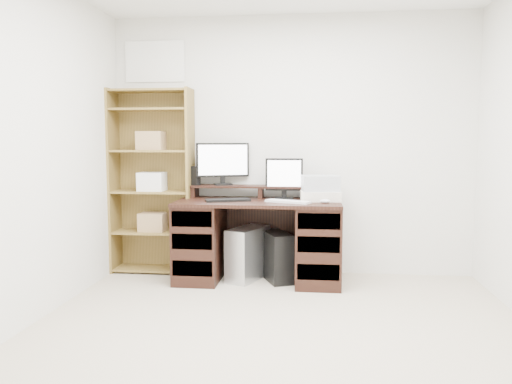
% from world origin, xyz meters
% --- Properties ---
extents(room, '(3.54, 4.04, 2.54)m').
position_xyz_m(room, '(-0.00, 0.00, 1.25)').
color(room, '#BEB097').
rests_on(room, ground).
extents(desk, '(1.50, 0.70, 0.75)m').
position_xyz_m(desk, '(-0.28, 1.64, 0.39)').
color(desk, black).
rests_on(desk, ground).
extents(riser_shelf, '(1.40, 0.22, 0.12)m').
position_xyz_m(riser_shelf, '(-0.28, 1.85, 0.84)').
color(riser_shelf, black).
rests_on(riser_shelf, desk).
extents(monitor_wide, '(0.49, 0.21, 0.41)m').
position_xyz_m(monitor_wide, '(-0.65, 1.88, 1.10)').
color(monitor_wide, black).
rests_on(monitor_wide, riser_shelf).
extents(monitor_small, '(0.35, 0.13, 0.38)m').
position_xyz_m(monitor_small, '(-0.05, 1.80, 0.96)').
color(monitor_small, black).
rests_on(monitor_small, desk).
extents(speaker, '(0.09, 0.09, 0.18)m').
position_xyz_m(speaker, '(-0.91, 1.82, 0.96)').
color(speaker, black).
rests_on(speaker, riser_shelf).
extents(keyboard_black, '(0.43, 0.27, 0.02)m').
position_xyz_m(keyboard_black, '(-0.55, 1.55, 0.76)').
color(keyboard_black, black).
rests_on(keyboard_black, desk).
extents(keyboard_white, '(0.42, 0.27, 0.02)m').
position_xyz_m(keyboard_white, '(-0.00, 1.52, 0.76)').
color(keyboard_white, silver).
rests_on(keyboard_white, desk).
extents(mouse, '(0.10, 0.08, 0.04)m').
position_xyz_m(mouse, '(0.33, 1.51, 0.77)').
color(mouse, silver).
rests_on(mouse, desk).
extents(printer, '(0.38, 0.29, 0.09)m').
position_xyz_m(printer, '(0.29, 1.69, 0.79)').
color(printer, beige).
rests_on(printer, desk).
extents(basket, '(0.36, 0.29, 0.14)m').
position_xyz_m(basket, '(0.29, 1.69, 0.91)').
color(basket, '#A5AAB0').
rests_on(basket, printer).
extents(tower_silver, '(0.39, 0.54, 0.49)m').
position_xyz_m(tower_silver, '(-0.38, 1.66, 0.25)').
color(tower_silver, '#B9BCC0').
rests_on(tower_silver, ground).
extents(tower_black, '(0.36, 0.49, 0.45)m').
position_xyz_m(tower_black, '(-0.11, 1.67, 0.23)').
color(tower_black, black).
rests_on(tower_black, ground).
extents(bookshelf, '(0.80, 0.30, 1.80)m').
position_xyz_m(bookshelf, '(-1.35, 1.86, 0.92)').
color(bookshelf, olive).
rests_on(bookshelf, ground).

